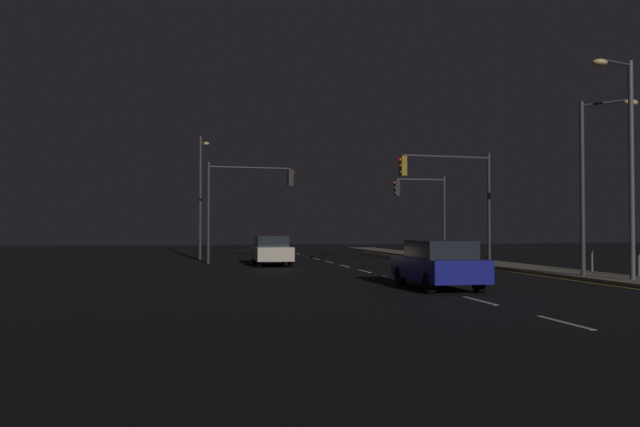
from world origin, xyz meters
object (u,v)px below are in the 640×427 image
at_px(street_lamp_mid_block, 201,186).
at_px(traffic_light_mid_left, 451,184).
at_px(street_lamp_median, 592,169).
at_px(car_oncoming, 272,250).
at_px(traffic_light_far_right, 422,200).
at_px(car, 438,264).
at_px(street_lamp_corner, 626,148).
at_px(traffic_light_far_center, 246,192).

bearing_deg(street_lamp_mid_block, traffic_light_mid_left, -43.04).
distance_m(street_lamp_mid_block, street_lamp_median, 23.78).
bearing_deg(street_lamp_mid_block, street_lamp_median, -52.09).
distance_m(car_oncoming, traffic_light_far_right, 10.43).
xyz_separation_m(car, street_lamp_corner, (7.25, 0.52, 3.96)).
bearing_deg(traffic_light_far_center, car_oncoming, -65.61).
distance_m(traffic_light_mid_left, street_lamp_corner, 9.78).
xyz_separation_m(traffic_light_far_center, traffic_light_far_right, (10.64, 0.72, -0.35)).
distance_m(traffic_light_mid_left, street_lamp_median, 7.95).
bearing_deg(traffic_light_mid_left, street_lamp_corner, -74.18).
relative_size(car, traffic_light_far_center, 0.78).
height_order(traffic_light_mid_left, traffic_light_far_right, traffic_light_mid_left).
relative_size(traffic_light_far_center, street_lamp_mid_block, 0.73).
xyz_separation_m(car_oncoming, traffic_light_mid_left, (8.40, -3.85, 3.31)).
distance_m(traffic_light_far_center, street_lamp_corner, 19.94).
bearing_deg(car, street_lamp_mid_block, 109.39).
relative_size(traffic_light_mid_left, traffic_light_far_center, 0.99).
bearing_deg(car_oncoming, traffic_light_mid_left, -24.62).
xyz_separation_m(traffic_light_far_right, street_lamp_median, (1.48, -14.61, 0.56)).
distance_m(car, traffic_light_far_right, 18.15).
bearing_deg(traffic_light_mid_left, street_lamp_median, -71.08).
bearing_deg(street_lamp_corner, traffic_light_mid_left, 105.82).
height_order(traffic_light_far_center, street_lamp_mid_block, street_lamp_mid_block).
relative_size(traffic_light_mid_left, street_lamp_corner, 0.72).
distance_m(car, street_lamp_corner, 8.28).
bearing_deg(traffic_light_mid_left, traffic_light_far_center, 146.29).
bearing_deg(car_oncoming, street_lamp_median, -46.01).
bearing_deg(car_oncoming, street_lamp_corner, -50.12).
relative_size(car, traffic_light_mid_left, 0.79).
distance_m(car_oncoming, street_lamp_mid_block, 9.06).
distance_m(traffic_light_mid_left, traffic_light_far_center, 11.47).
relative_size(car, street_lamp_corner, 0.57).
height_order(car_oncoming, street_lamp_corner, street_lamp_corner).
relative_size(traffic_light_far_right, street_lamp_corner, 0.65).
distance_m(car, car_oncoming, 14.28).
relative_size(car_oncoming, street_lamp_corner, 0.57).
relative_size(traffic_light_mid_left, street_lamp_mid_block, 0.72).
bearing_deg(traffic_light_mid_left, car, -114.84).
xyz_separation_m(car, traffic_light_mid_left, (4.59, 9.91, 3.31)).
xyz_separation_m(street_lamp_mid_block, street_lamp_median, (14.61, -18.76, -0.39)).
bearing_deg(street_lamp_mid_block, traffic_light_far_center, -62.89).
relative_size(car_oncoming, street_lamp_mid_block, 0.57).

